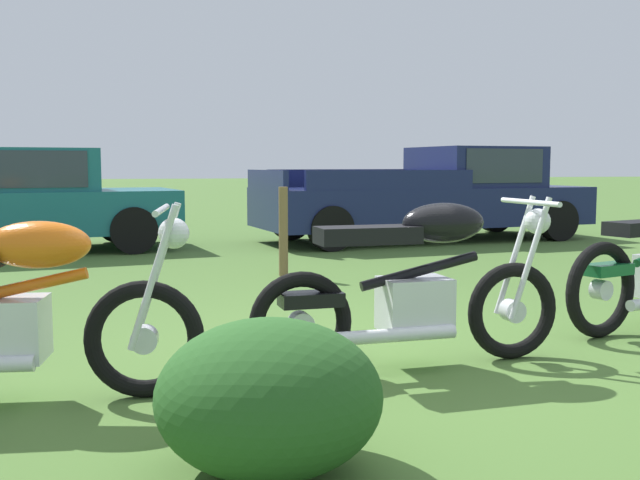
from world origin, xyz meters
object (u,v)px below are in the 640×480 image
(car_teal, at_px, (15,195))
(shrub_low, at_px, (269,396))
(pickup_truck_navy, at_px, (439,193))
(motorcycle_black, at_px, (416,286))
(fence_post_wooden, at_px, (283,231))
(motorcycle_orange, at_px, (5,311))

(car_teal, xyz_separation_m, shrub_low, (2.15, -8.15, -0.49))
(car_teal, xyz_separation_m, pickup_truck_navy, (6.35, 0.26, -0.04))
(motorcycle_black, height_order, fence_post_wooden, motorcycle_black)
(motorcycle_orange, bearing_deg, motorcycle_black, 10.63)
(motorcycle_black, height_order, pickup_truck_navy, pickup_truck_navy)
(motorcycle_orange, xyz_separation_m, motorcycle_black, (2.26, 0.15, 0.01))
(motorcycle_black, bearing_deg, car_teal, 112.69)
(motorcycle_orange, distance_m, fence_post_wooden, 4.53)
(pickup_truck_navy, distance_m, fence_post_wooden, 4.56)
(fence_post_wooden, bearing_deg, pickup_truck_navy, 46.01)
(motorcycle_orange, xyz_separation_m, fence_post_wooden, (2.18, 3.97, 0.01))
(car_teal, distance_m, shrub_low, 8.44)
(motorcycle_black, height_order, car_teal, car_teal)
(car_teal, distance_m, pickup_truck_navy, 6.35)
(motorcycle_orange, bearing_deg, fence_post_wooden, 67.95)
(shrub_low, bearing_deg, motorcycle_black, 49.85)
(fence_post_wooden, bearing_deg, shrub_low, -101.36)
(motorcycle_orange, distance_m, car_teal, 7.06)
(car_teal, bearing_deg, shrub_low, -84.59)
(pickup_truck_navy, distance_m, shrub_low, 9.41)
(shrub_low, bearing_deg, fence_post_wooden, 78.64)
(shrub_low, xyz_separation_m, fence_post_wooden, (1.03, 5.13, 0.18))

